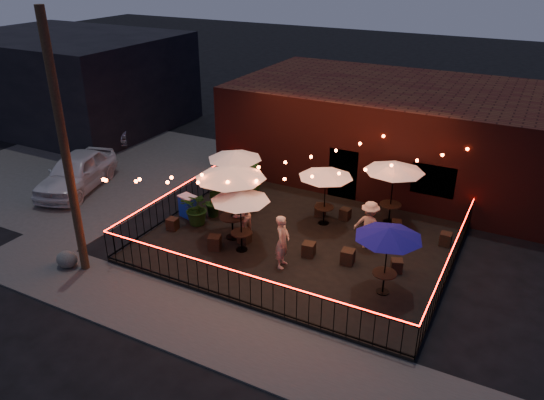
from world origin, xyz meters
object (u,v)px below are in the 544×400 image
Objects in this scene: cafe_table_3 at (326,174)px; cafe_table_4 at (389,234)px; cafe_table_2 at (240,197)px; cafe_table_0 at (231,174)px; cafe_table_1 at (235,155)px; cooler at (188,206)px; utility_pole at (65,151)px; boulder at (67,259)px; cafe_table_5 at (394,168)px.

cafe_table_3 is 1.05× the size of cafe_table_4.
cafe_table_2 is 1.14× the size of cafe_table_3.
cafe_table_0 reaches higher than cafe_table_1.
cooler is (-7.95, 1.33, -1.53)m from cafe_table_4.
cooler is at bearing 165.48° from cafe_table_0.
cafe_table_2 is at bearing 38.59° from utility_pole.
boulder is (-4.50, -3.36, -1.80)m from cafe_table_2.
cafe_table_3 is at bearing 46.02° from boulder.
cooler is at bearing -158.49° from cafe_table_3.
cafe_table_0 is 3.94× the size of boulder.
utility_pole is at bearing 20.50° from boulder.
cafe_table_5 is (3.78, 4.25, 0.21)m from cafe_table_2.
cafe_table_5 is at bearing 43.76° from utility_pole.
cafe_table_0 is 5.91m from boulder.
cafe_table_3 is at bearing -150.22° from cafe_table_5.
cafe_table_5 is at bearing 13.80° from cafe_table_1.
cafe_table_5 is (2.10, 1.20, 0.19)m from cafe_table_3.
utility_pole reaches higher than cafe_table_2.
cafe_table_1 reaches higher than cafe_table_2.
cafe_table_1 is at bearing 71.54° from utility_pole.
utility_pole is 5.59m from cooler.
cafe_table_4 is at bearing -75.66° from cafe_table_5.
cafe_table_2 is at bearing 36.71° from boulder.
cafe_table_0 reaches higher than cafe_table_4.
cafe_table_1 is 1.00× the size of cafe_table_2.
cafe_table_4 is at bearing 18.72° from utility_pole.
cafe_table_0 is (3.24, 3.73, -1.43)m from utility_pole.
cafe_table_0 is at bearing -0.69° from cooler.
cafe_table_4 is 0.83× the size of cafe_table_5.
boulder is (-0.55, -0.21, -3.69)m from utility_pole.
utility_pole reaches higher than cafe_table_0.
utility_pole is 3.57× the size of cafe_table_3.
cafe_table_3 is 2.43m from cafe_table_5.
cafe_table_3 is (1.68, 3.05, 0.02)m from cafe_table_2.
utility_pole is at bearing -132.24° from cafe_table_3.
cafe_table_0 is 1.22× the size of cafe_table_1.
cafe_table_4 is (5.62, -0.73, -0.46)m from cafe_table_0.
cafe_table_4 reaches higher than boulder.
cafe_table_5 is at bearing 104.34° from cafe_table_4.
cafe_table_5 reaches higher than cafe_table_1.
cafe_table_1 is (2.00, 5.99, -1.76)m from utility_pole.
cafe_table_3 reaches higher than cooler.
cafe_table_5 is 3.26× the size of boulder.
cooler is at bearing -155.82° from cafe_table_5.
cafe_table_1 is at bearing 156.41° from cafe_table_4.
cafe_table_0 reaches higher than cafe_table_2.
utility_pole is at bearing -161.28° from cafe_table_4.
cafe_table_5 is at bearing 29.78° from cafe_table_3.
cooler is at bearing 72.24° from boulder.
cafe_table_0 is 1.03m from cafe_table_2.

